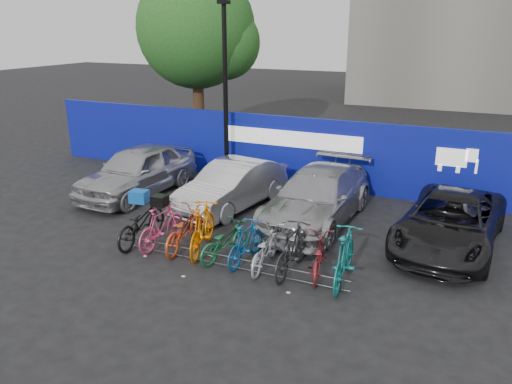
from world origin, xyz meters
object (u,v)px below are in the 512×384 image
Objects in this scene: bike_1 at (161,226)px; bike_9 at (344,257)px; bike_rack at (231,262)px; bike_5 at (246,243)px; car_3 at (450,222)px; bike_2 at (184,229)px; bike_6 at (265,249)px; car_1 at (232,185)px; bike_4 at (225,241)px; bike_8 at (318,256)px; lamppost at (225,89)px; car_2 at (317,197)px; tree at (201,31)px; bike_3 at (202,228)px; bike_0 at (141,222)px; bike_7 at (292,249)px; car_0 at (138,170)px.

bike_9 reaches higher than bike_1.
bike_rack is 0.57m from bike_5.
car_3 is 2.49× the size of bike_2.
bike_6 is at bearing 171.59° from bike_2.
bike_1 is at bearing -4.08° from bike_6.
bike_rack is at bearing -137.24° from car_3.
car_1 is 3.55m from bike_4.
bike_8 is (4.06, 0.15, -0.09)m from bike_1.
car_2 is (4.10, -2.39, -2.53)m from lamppost.
bike_9 is at bearing 154.79° from bike_8.
bike_5 is at bearing -100.05° from car_2.
car_2 reaches higher than bike_8.
car_2 is 1.06× the size of car_3.
bike_9 is at bearing 173.30° from bike_2.
tree is 12.46m from bike_3.
car_1 is at bearing -54.66° from tree.
bike_6 is at bearing -3.15° from bike_9.
bike_4 is 1.06m from bike_6.
bike_8 is (2.95, 0.01, -0.16)m from bike_3.
bike_0 is at bearing -3.95° from bike_6.
bike_2 is at bearing -175.87° from bike_0.
car_3 is at bearing -167.08° from bike_3.
bike_6 is (-3.80, -2.92, -0.21)m from car_3.
bike_5 is at bearing 171.47° from bike_2.
car_2 is 3.02× the size of bike_5.
car_3 is (6.29, -0.34, -0.03)m from car_1.
bike_7 is 1.20m from bike_9.
bike_2 is 3.49m from bike_8.
car_0 is (-2.04, -2.45, -2.47)m from lamppost.
bike_4 is at bearing -0.11° from bike_7.
bike_6 is 1.03× the size of bike_8.
bike_7 is (3.15, -3.28, -0.13)m from car_1.
bike_5 is at bearing -58.82° from lamppost.
bike_9 is (2.92, -0.02, 0.17)m from bike_4.
car_0 is 0.97× the size of car_3.
bike_6 is at bearing 161.67° from bike_3.
bike_6 is at bearing 30.02° from bike_rack.
car_0 is at bearing -129.74° from lamppost.
lamppost is 2.99× the size of bike_9.
car_1 is 3.22m from bike_3.
tree reaches higher than bike_2.
car_0 is 3.43m from car_1.
bike_rack is 1.71m from bike_2.
car_1 is 4.11m from bike_6.
bike_7 is at bearing 15.88° from bike_rack.
bike_5 is (1.23, -0.11, -0.11)m from bike_3.
bike_0 is at bearing -151.76° from car_3.
car_1 is 2.51× the size of bike_4.
car_2 is at bearing -98.10° from bike_6.
car_2 reaches higher than bike_2.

